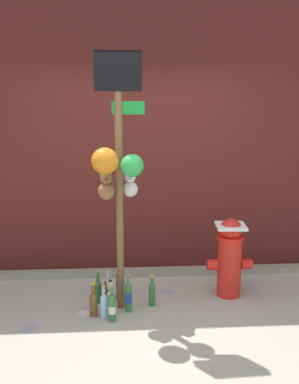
% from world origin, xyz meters
% --- Properties ---
extents(ground_plane, '(14.00, 14.00, 0.00)m').
position_xyz_m(ground_plane, '(0.00, 0.00, 0.00)').
color(ground_plane, '#ADA899').
extents(building_wall, '(10.00, 0.20, 3.31)m').
position_xyz_m(building_wall, '(0.00, 1.69, 1.66)').
color(building_wall, '#561E19').
rests_on(building_wall, ground_plane).
extents(curb_strip, '(8.00, 0.12, 0.08)m').
position_xyz_m(curb_strip, '(0.00, 1.31, 0.04)').
color(curb_strip, gray).
rests_on(curb_strip, ground_plane).
extents(memorial_post, '(0.50, 0.59, 2.52)m').
position_xyz_m(memorial_post, '(-0.21, 0.50, 1.53)').
color(memorial_post, brown).
rests_on(memorial_post, ground_plane).
extents(fire_hydrant, '(0.48, 0.33, 0.86)m').
position_xyz_m(fire_hydrant, '(0.97, 0.72, 0.45)').
color(fire_hydrant, red).
rests_on(fire_hydrant, ground_plane).
extents(bottle_0, '(0.06, 0.06, 0.35)m').
position_xyz_m(bottle_0, '(-0.33, 0.65, 0.13)').
color(bottle_0, silver).
rests_on(bottle_0, ground_plane).
extents(bottle_1, '(0.07, 0.07, 0.33)m').
position_xyz_m(bottle_1, '(-0.36, 0.28, 0.14)').
color(bottle_1, '#93CCE0').
rests_on(bottle_1, ground_plane).
extents(bottle_2, '(0.07, 0.07, 0.35)m').
position_xyz_m(bottle_2, '(-0.30, 0.38, 0.13)').
color(bottle_2, silver).
rests_on(bottle_2, ground_plane).
extents(bottle_3, '(0.07, 0.07, 0.32)m').
position_xyz_m(bottle_3, '(0.12, 0.52, 0.13)').
color(bottle_3, '#337038').
rests_on(bottle_3, ground_plane).
extents(bottle_4, '(0.07, 0.07, 0.38)m').
position_xyz_m(bottle_4, '(-0.28, 0.22, 0.15)').
color(bottle_4, '#337038').
rests_on(bottle_4, ground_plane).
extents(bottle_5, '(0.07, 0.07, 0.41)m').
position_xyz_m(bottle_5, '(-0.21, 0.70, 0.16)').
color(bottle_5, brown).
rests_on(bottle_5, ground_plane).
extents(bottle_6, '(0.06, 0.06, 0.29)m').
position_xyz_m(bottle_6, '(-0.35, 0.54, 0.11)').
color(bottle_6, brown).
rests_on(bottle_6, ground_plane).
extents(bottle_7, '(0.08, 0.08, 0.34)m').
position_xyz_m(bottle_7, '(-0.46, 0.34, 0.14)').
color(bottle_7, brown).
rests_on(bottle_7, ground_plane).
extents(bottle_8, '(0.07, 0.07, 0.40)m').
position_xyz_m(bottle_8, '(-0.12, 0.41, 0.16)').
color(bottle_8, '#337038').
rests_on(bottle_8, ground_plane).
extents(bottle_9, '(0.08, 0.08, 0.35)m').
position_xyz_m(bottle_9, '(-0.44, 0.63, 0.14)').
color(bottle_9, '#337038').
rests_on(bottle_9, ground_plane).
extents(litter_0, '(0.16, 0.18, 0.01)m').
position_xyz_m(litter_0, '(-1.04, 0.12, 0.00)').
color(litter_0, '#8C99B2').
rests_on(litter_0, ground_plane).
extents(litter_1, '(0.18, 0.15, 0.01)m').
position_xyz_m(litter_1, '(0.30, 0.84, 0.00)').
color(litter_1, '#8C99B2').
rests_on(litter_1, ground_plane).
extents(litter_2, '(0.17, 0.17, 0.01)m').
position_xyz_m(litter_2, '(1.06, 1.20, 0.00)').
color(litter_2, tan).
rests_on(litter_2, ground_plane).
extents(litter_3, '(0.16, 0.16, 0.01)m').
position_xyz_m(litter_3, '(-0.57, 0.39, 0.00)').
color(litter_3, silver).
rests_on(litter_3, ground_plane).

